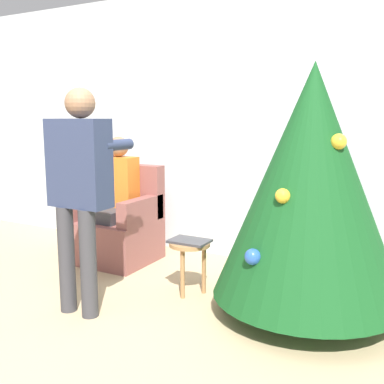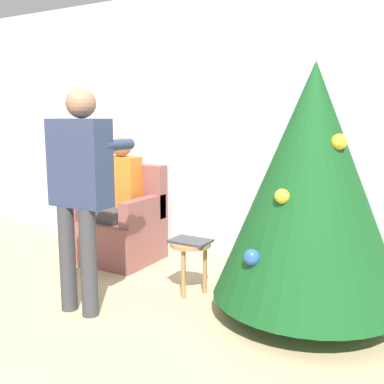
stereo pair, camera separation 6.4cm
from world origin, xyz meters
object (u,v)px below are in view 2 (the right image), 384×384
Objects in this scene: person_standing at (80,180)px; person_seated at (118,194)px; side_stool at (191,252)px; armchair at (120,227)px; christmas_tree at (311,183)px.

person_seated is at bearing 116.55° from person_standing.
side_stool is at bearing 51.27° from person_standing.
person_seated reaches higher than side_stool.
side_stool is (0.53, 0.67, -0.64)m from person_standing.
person_standing is at bearing -64.00° from armchair.
christmas_tree reaches higher than person_seated.
person_standing reaches higher than person_seated.
christmas_tree is at bearing -9.96° from person_seated.
side_stool is (-0.93, -0.07, -0.63)m from christmas_tree.
christmas_tree is 2.14m from armchair.
armchair reaches higher than side_stool.
christmas_tree is 1.11× the size of person_standing.
person_standing is (-1.47, -0.73, 0.01)m from christmas_tree.
person_seated is 1.25m from person_standing.
person_seated is 2.86× the size of side_stool.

